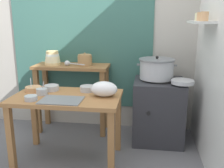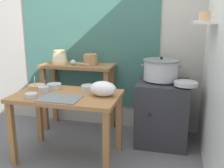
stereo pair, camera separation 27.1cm
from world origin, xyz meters
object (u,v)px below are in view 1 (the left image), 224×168
at_px(clay_pot, 85,60).
at_px(plastic_bag, 104,89).
at_px(prep_bowl_0, 42,91).
at_px(prep_table, 67,106).
at_px(steamer_pot, 157,69).
at_px(serving_tray, 61,100).
at_px(bowl_stack_enamel, 53,59).
at_px(back_shelf_table, 72,82).
at_px(prep_bowl_4, 31,98).
at_px(prep_bowl_1, 88,88).
at_px(stove_block, 158,110).
at_px(prep_bowl_2, 52,88).
at_px(wide_pan, 183,82).
at_px(prep_bowl_3, 33,89).
at_px(ladle, 68,63).

height_order(clay_pot, plastic_bag, clay_pot).
bearing_deg(prep_bowl_0, prep_table, 1.05).
relative_size(steamer_pot, serving_tray, 1.18).
xyz_separation_m(bowl_stack_enamel, prep_bowl_0, (0.15, -0.75, -0.22)).
height_order(back_shelf_table, prep_bowl_4, back_shelf_table).
distance_m(serving_tray, prep_bowl_1, 0.40).
bearing_deg(back_shelf_table, prep_table, -77.63).
bearing_deg(steamer_pot, clay_pot, 173.07).
relative_size(serving_tray, plastic_bag, 1.47).
relative_size(back_shelf_table, bowl_stack_enamel, 4.70).
height_order(bowl_stack_enamel, serving_tray, bowl_stack_enamel).
relative_size(stove_block, prep_bowl_2, 4.88).
relative_size(stove_block, bowl_stack_enamel, 3.82).
bearing_deg(bowl_stack_enamel, prep_bowl_1, -43.40).
bearing_deg(back_shelf_table, wide_pan, -13.14).
distance_m(prep_bowl_0, prep_bowl_1, 0.48).
bearing_deg(prep_bowl_2, prep_bowl_3, -164.71).
height_order(clay_pot, bowl_stack_enamel, bowl_stack_enamel).
height_order(prep_table, clay_pot, clay_pot).
distance_m(prep_table, prep_bowl_1, 0.29).
bearing_deg(prep_table, wide_pan, 19.71).
bearing_deg(stove_block, bowl_stack_enamel, 174.81).
bearing_deg(prep_bowl_2, prep_bowl_1, 3.02).
height_order(ladle, prep_bowl_3, ladle).
relative_size(stove_block, serving_tray, 1.95).
distance_m(back_shelf_table, wide_pan, 1.41).
xyz_separation_m(back_shelf_table, bowl_stack_enamel, (-0.25, -0.01, 0.30)).
distance_m(stove_block, prep_bowl_4, 1.54).
bearing_deg(prep_bowl_3, bowl_stack_enamel, 90.31).
bearing_deg(prep_bowl_4, prep_table, 35.09).
relative_size(prep_table, bowl_stack_enamel, 5.38).
xyz_separation_m(prep_table, prep_bowl_0, (-0.26, -0.00, 0.15)).
height_order(back_shelf_table, stove_block, back_shelf_table).
bearing_deg(prep_bowl_3, wide_pan, 11.06).
bearing_deg(bowl_stack_enamel, prep_bowl_3, -89.69).
xyz_separation_m(serving_tray, prep_bowl_3, (-0.41, 0.29, 0.02)).
bearing_deg(clay_pot, prep_bowl_4, -107.68).
bearing_deg(prep_bowl_2, stove_block, 20.99).
relative_size(steamer_pot, bowl_stack_enamel, 2.31).
distance_m(plastic_bag, prep_bowl_1, 0.27).
distance_m(prep_bowl_0, prep_bowl_2, 0.18).
distance_m(stove_block, prep_bowl_3, 1.50).
bearing_deg(prep_bowl_0, bowl_stack_enamel, 101.29).
bearing_deg(bowl_stack_enamel, plastic_bag, -41.97).
distance_m(back_shelf_table, clay_pot, 0.34).
bearing_deg(prep_bowl_1, clay_pot, 106.07).
bearing_deg(prep_table, serving_tray, -89.57).
relative_size(clay_pot, prep_bowl_0, 1.25).
xyz_separation_m(steamer_pot, clay_pot, (-0.91, 0.11, 0.07)).
xyz_separation_m(clay_pot, wide_pan, (1.19, -0.32, -0.17)).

